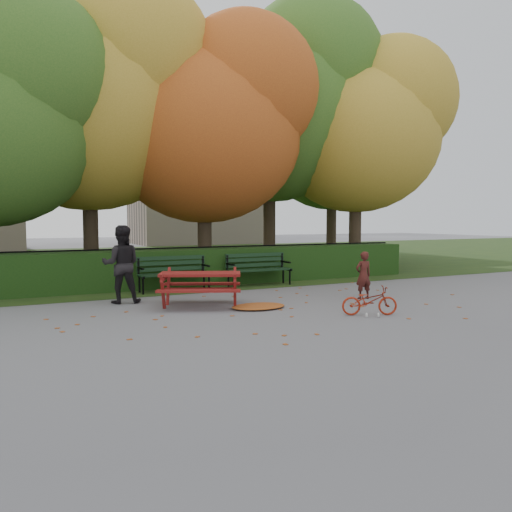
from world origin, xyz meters
name	(u,v)px	position (x,y,z in m)	size (l,w,h in m)	color
ground	(293,310)	(0.00, 0.00, 0.00)	(90.00, 90.00, 0.00)	slate
grass_strip	(132,260)	(0.00, 14.00, 0.01)	(90.00, 90.00, 0.00)	#1B3214
building_right	(194,165)	(8.00, 28.00, 6.00)	(9.00, 6.00, 12.00)	#BAA692
hedge	(210,267)	(0.00, 4.50, 0.50)	(13.00, 0.90, 1.00)	black
iron_fence	(200,263)	(0.00, 5.30, 0.54)	(14.00, 0.04, 1.02)	black
tree_b	(102,95)	(-2.44, 6.75, 5.40)	(6.72, 6.40, 8.79)	black
tree_c	(217,121)	(0.83, 5.96, 4.82)	(6.30, 6.00, 8.00)	black
tree_d	(283,102)	(3.88, 7.23, 5.98)	(7.14, 6.80, 9.58)	black
tree_e	(368,127)	(6.52, 5.77, 5.08)	(6.09, 5.80, 8.16)	black
tree_g	(342,139)	(8.33, 9.76, 5.37)	(6.30, 6.00, 8.55)	black
bench_left	(174,271)	(-1.30, 3.70, 0.52)	(1.80, 0.57, 0.88)	black
bench_right	(258,267)	(1.10, 3.70, 0.52)	(1.80, 0.57, 0.88)	black
picnic_table	(200,280)	(-1.49, 1.25, 0.55)	(2.06, 1.90, 0.81)	maroon
leaf_pile	(258,306)	(-0.51, 0.52, 0.04)	(1.15, 0.79, 0.08)	brown
leaf_scatter	(285,308)	(0.00, 0.30, 0.01)	(9.00, 5.70, 0.01)	brown
child	(363,275)	(2.18, 0.52, 0.54)	(0.40, 0.26, 1.08)	#431915
adult	(121,264)	(-2.86, 2.42, 0.84)	(0.82, 0.64, 1.69)	black
bicycle	(369,301)	(1.02, -1.10, 0.27)	(0.37, 1.05, 0.55)	maroon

